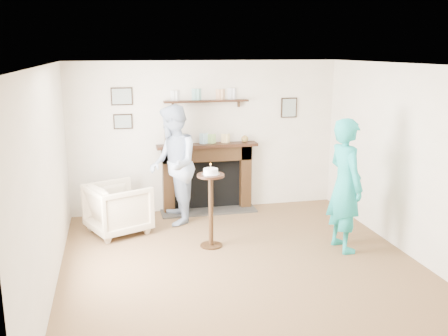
{
  "coord_description": "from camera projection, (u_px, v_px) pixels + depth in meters",
  "views": [
    {
      "loc": [
        -1.52,
        -5.6,
        2.67
      ],
      "look_at": [
        -0.05,
        0.9,
        1.08
      ],
      "focal_mm": 40.0,
      "sensor_mm": 36.0,
      "label": 1
    }
  ],
  "objects": [
    {
      "name": "pedestal_table",
      "position": [
        211.0,
        196.0,
        6.79
      ],
      "size": [
        0.37,
        0.37,
        1.18
      ],
      "color": "black",
      "rests_on": "ground"
    },
    {
      "name": "woman",
      "position": [
        342.0,
        248.0,
        6.88
      ],
      "size": [
        0.49,
        0.69,
        1.81
      ],
      "primitive_type": "imported",
      "rotation": [
        0.0,
        0.0,
        1.66
      ],
      "color": "teal",
      "rests_on": "ground"
    },
    {
      "name": "room_shell",
      "position": [
        231.0,
        131.0,
        6.54
      ],
      "size": [
        4.54,
        5.02,
        2.52
      ],
      "color": "beige",
      "rests_on": "ground"
    },
    {
      "name": "ground",
      "position": [
        244.0,
        268.0,
        6.26
      ],
      "size": [
        5.0,
        5.0,
        0.0
      ],
      "primitive_type": "plane",
      "color": "brown",
      "rests_on": "ground"
    },
    {
      "name": "man",
      "position": [
        174.0,
        222.0,
        7.93
      ],
      "size": [
        0.71,
        0.91,
        1.86
      ],
      "primitive_type": "imported",
      "rotation": [
        0.0,
        0.0,
        -1.58
      ],
      "color": "#CAE4FC",
      "rests_on": "ground"
    },
    {
      "name": "armchair",
      "position": [
        120.0,
        232.0,
        7.49
      ],
      "size": [
        1.08,
        1.07,
        0.75
      ],
      "primitive_type": "imported",
      "rotation": [
        0.0,
        0.0,
        1.99
      ],
      "color": "tan",
      "rests_on": "ground"
    }
  ]
}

